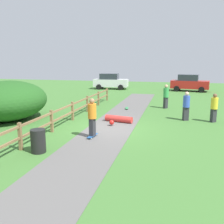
% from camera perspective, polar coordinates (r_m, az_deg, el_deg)
% --- Properties ---
extents(ground_plane, '(60.00, 60.00, 0.00)m').
position_cam_1_polar(ground_plane, '(12.74, -0.47, -3.88)').
color(ground_plane, '#427533').
extents(asphalt_path, '(2.40, 28.00, 0.02)m').
position_cam_1_polar(asphalt_path, '(12.74, -0.47, -3.83)').
color(asphalt_path, '#605E5B').
rests_on(asphalt_path, ground_plane).
extents(wooden_fence, '(0.12, 18.12, 1.10)m').
position_cam_1_polar(wooden_fence, '(13.46, -11.26, -0.34)').
color(wooden_fence, olive).
rests_on(wooden_fence, ground_plane).
extents(bush_large, '(4.23, 5.07, 2.31)m').
position_cam_1_polar(bush_large, '(15.72, -22.86, 2.48)').
color(bush_large, '#23561E').
rests_on(bush_large, ground_plane).
extents(trash_bin, '(0.56, 0.56, 0.90)m').
position_cam_1_polar(trash_bin, '(9.81, -16.69, -6.43)').
color(trash_bin, black).
rests_on(trash_bin, ground_plane).
extents(skater_riding, '(0.42, 0.82, 1.78)m').
position_cam_1_polar(skater_riding, '(11.08, -4.61, -0.89)').
color(skater_riding, '#265999').
rests_on(skater_riding, asphalt_path).
extents(skater_fallen, '(1.64, 1.37, 0.36)m').
position_cam_1_polar(skater_fallen, '(13.95, 1.43, -1.66)').
color(skater_fallen, red).
rests_on(skater_fallen, asphalt_path).
extents(skateboard_loose, '(0.34, 0.82, 0.08)m').
position_cam_1_polar(skateboard_loose, '(17.88, 3.45, 0.92)').
color(skateboard_loose, '#338C4C').
rests_on(skateboard_loose, asphalt_path).
extents(bystander_blue, '(0.51, 0.51, 1.69)m').
position_cam_1_polar(bystander_blue, '(14.95, 16.79, 1.61)').
color(bystander_blue, '#2D2D33').
rests_on(bystander_blue, ground_plane).
extents(bystander_green, '(0.53, 0.53, 1.75)m').
position_cam_1_polar(bystander_green, '(18.49, 12.36, 3.79)').
color(bystander_green, '#2D2D33').
rests_on(bystander_green, ground_plane).
extents(bystander_yellow, '(0.54, 0.54, 1.64)m').
position_cam_1_polar(bystander_yellow, '(15.05, 22.53, 1.15)').
color(bystander_yellow, '#2D2D33').
rests_on(bystander_yellow, ground_plane).
extents(parked_car_red, '(4.41, 2.49, 1.92)m').
position_cam_1_polar(parked_car_red, '(29.97, 17.47, 6.44)').
color(parked_car_red, red).
rests_on(parked_car_red, ground_plane).
extents(parked_car_white, '(4.30, 2.21, 1.92)m').
position_cam_1_polar(parked_car_white, '(30.88, -0.34, 7.11)').
color(parked_car_white, silver).
rests_on(parked_car_white, ground_plane).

